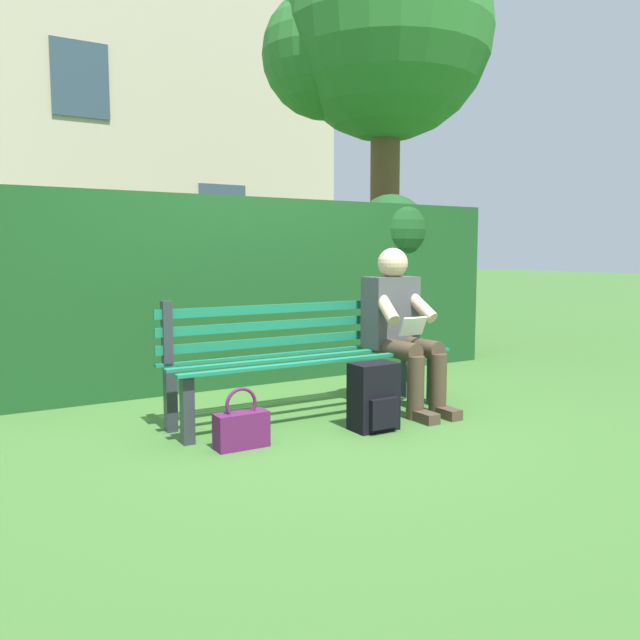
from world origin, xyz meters
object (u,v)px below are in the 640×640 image
object	(u,v)px
backpack	(374,397)
handbag	(241,428)
person_seated	(400,325)
park_bench	(307,353)
tree	(376,40)

from	to	relation	value
backpack	handbag	distance (m)	0.89
handbag	person_seated	bearing A→B (deg)	-168.17
park_bench	backpack	world-z (taller)	park_bench
tree	handbag	world-z (taller)	tree
tree	park_bench	bearing A→B (deg)	47.24
backpack	tree	bearing A→B (deg)	-125.69
park_bench	handbag	distance (m)	0.90
tree	handbag	distance (m)	5.82
tree	backpack	bearing A→B (deg)	54.31
park_bench	person_seated	size ratio (longest dim) A/B	1.77
backpack	park_bench	bearing A→B (deg)	-72.13
handbag	backpack	bearing A→B (deg)	174.63
person_seated	tree	size ratio (longest dim) A/B	0.23
tree	handbag	bearing A→B (deg)	44.74
person_seated	backpack	world-z (taller)	person_seated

